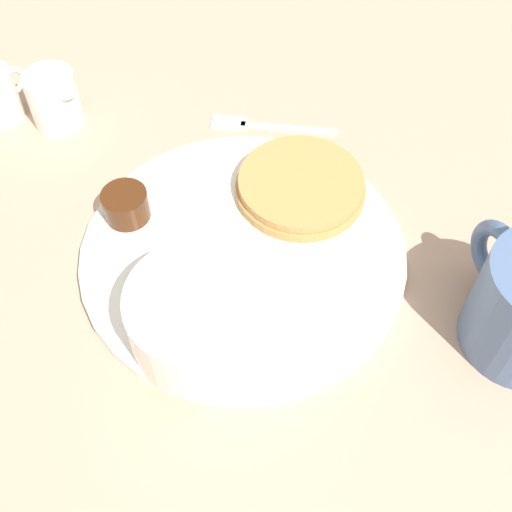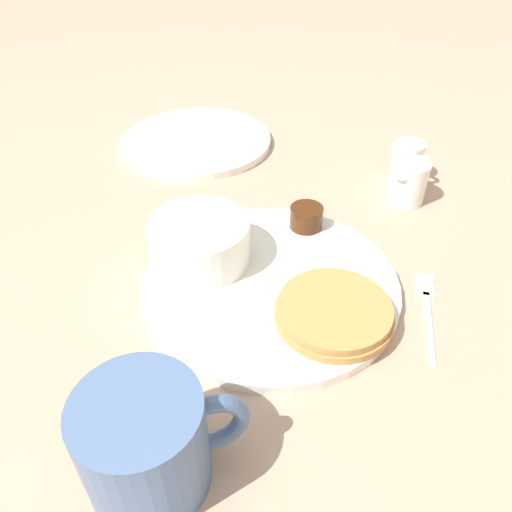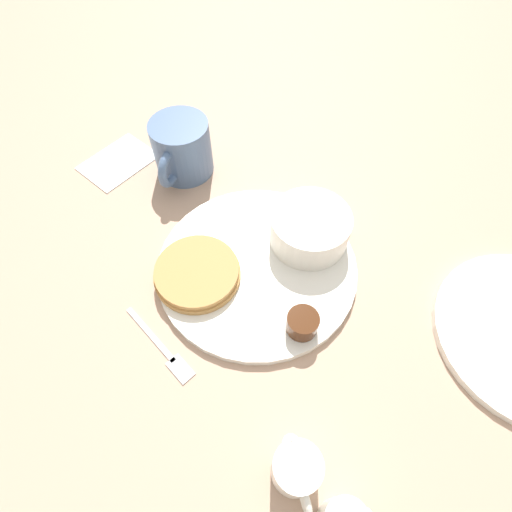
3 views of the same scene
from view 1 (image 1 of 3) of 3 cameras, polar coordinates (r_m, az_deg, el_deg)
The scene contains 8 objects.
ground_plane at distance 0.57m, azimuth -1.14°, elevation -0.11°, with size 4.00×4.00×0.00m, color tan.
plate at distance 0.57m, azimuth -1.15°, elevation 0.25°, with size 0.29×0.29×0.01m.
pancake_stack at distance 0.60m, azimuth 3.99°, elevation 6.24°, with size 0.12×0.12×0.02m.
bowl at distance 0.49m, azimuth -4.91°, elevation -5.13°, with size 0.11×0.11×0.05m.
syrup_cup at distance 0.59m, azimuth -11.49°, elevation 4.47°, with size 0.04×0.04×0.03m.
butter_ramekin at distance 0.50m, azimuth -7.74°, elevation -7.24°, with size 0.04×0.04×0.04m.
creamer_pitcher_near at distance 0.70m, azimuth -17.58°, elevation 13.18°, with size 0.05×0.07×0.06m.
fork at distance 0.69m, azimuth 0.21°, elevation 11.59°, with size 0.03×0.13×0.00m.
Camera 1 is at (-0.34, -0.01, 0.46)m, focal length 45.00 mm.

